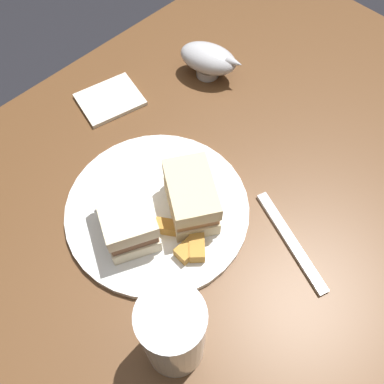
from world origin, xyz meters
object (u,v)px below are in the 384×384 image
(gravy_boat, at_px, (209,59))
(napkin, at_px, (110,100))
(fork, at_px, (291,241))
(sandwich_half_left, at_px, (127,217))
(plate, at_px, (157,209))
(pint_glass, at_px, (173,335))
(sandwich_half_right, at_px, (191,197))

(gravy_boat, relative_size, napkin, 1.19)
(gravy_boat, height_order, fork, gravy_boat)
(sandwich_half_left, bearing_deg, fork, -49.04)
(napkin, bearing_deg, gravy_boat, -24.38)
(plate, bearing_deg, fork, -59.47)
(sandwich_half_left, bearing_deg, napkin, 57.35)
(plate, distance_m, fork, 0.21)
(pint_glass, bearing_deg, sandwich_half_right, 39.27)
(pint_glass, bearing_deg, fork, -3.29)
(sandwich_half_right, distance_m, napkin, 0.28)
(plate, xyz_separation_m, sandwich_half_right, (0.04, -0.04, 0.04))
(sandwich_half_left, relative_size, pint_glass, 0.79)
(plate, bearing_deg, gravy_boat, 29.21)
(gravy_boat, relative_size, fork, 0.72)
(plate, height_order, napkin, plate)
(sandwich_half_right, distance_m, fork, 0.17)
(sandwich_half_right, xyz_separation_m, fork, (0.07, -0.14, -0.04))
(sandwich_half_left, relative_size, sandwich_half_right, 1.01)
(sandwich_half_right, bearing_deg, napkin, 77.86)
(napkin, bearing_deg, plate, -112.05)
(gravy_boat, xyz_separation_m, napkin, (-0.18, 0.08, -0.04))
(sandwich_half_left, height_order, sandwich_half_right, same)
(pint_glass, distance_m, napkin, 0.46)
(pint_glass, relative_size, napkin, 1.44)
(fork, bearing_deg, gravy_boat, -6.69)
(gravy_boat, height_order, napkin, gravy_boat)
(gravy_boat, bearing_deg, pint_glass, -140.91)
(fork, bearing_deg, plate, 50.35)
(sandwich_half_right, bearing_deg, plate, 132.63)
(sandwich_half_right, bearing_deg, fork, -63.49)
(pint_glass, relative_size, gravy_boat, 1.21)
(plate, relative_size, sandwich_half_left, 2.32)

